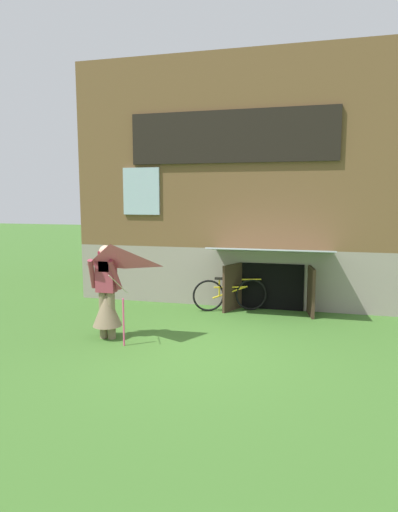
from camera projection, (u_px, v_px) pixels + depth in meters
The scene contains 5 objects.
ground_plane at pixel (198, 350), 7.24m from camera, with size 60.00×60.00×0.00m, color #3D6B28.
log_house at pixel (246, 185), 11.98m from camera, with size 7.56×5.77×5.72m.
person at pixel (107, 300), 7.75m from camera, with size 0.61×0.53×1.69m.
kite at pixel (111, 272), 6.97m from camera, with size 1.09×1.20×1.61m.
bicycle_yellow at pixel (230, 294), 9.70m from camera, with size 1.60×0.61×0.76m.
Camera 1 is at (1.73, -6.75, 2.52)m, focal length 30.48 mm.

